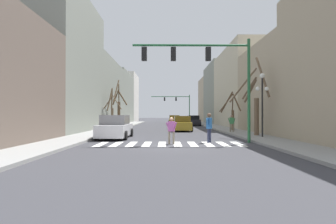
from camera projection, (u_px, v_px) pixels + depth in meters
The scene contains 20 objects.
ground_plane at pixel (170, 145), 14.78m from camera, with size 240.00×240.00×0.00m, color #38383D.
sidewalk_left at pixel (55, 144), 14.75m from camera, with size 2.56×90.00×0.15m.
sidewalk_right at pixel (284, 144), 14.82m from camera, with size 2.56×90.00×0.15m.
building_row_left at pixel (99, 91), 40.89m from camera, with size 6.00×62.14×13.00m.
building_row_right at pixel (241, 92), 38.28m from camera, with size 6.00×56.95×11.24m.
crosswalk_stripes at pixel (170, 144), 15.47m from camera, with size 8.55×2.60×0.01m.
traffic_signal_near at pixel (206, 65), 16.29m from camera, with size 7.33×0.28×6.47m.
traffic_signal_far at pixel (178, 102), 58.82m from camera, with size 8.69×0.28×6.18m.
street_lamp_right_corner at pixel (262, 92), 18.81m from camera, with size 0.95×0.36×4.57m.
car_parked_right_far at pixel (182, 124), 27.69m from camera, with size 2.01×4.22×1.60m.
car_parked_left_far at pixel (193, 121), 41.29m from camera, with size 2.05×4.51×1.61m.
car_parked_right_near at pixel (115, 127), 19.31m from camera, with size 2.19×4.82×1.71m.
car_parked_right_mid at pixel (174, 120), 46.90m from camera, with size 2.16×4.13×1.62m.
pedestrian_crossing_street at pixel (171, 128), 15.41m from camera, with size 0.67×0.32×1.59m.
pedestrian_on_right_sidewalk at pixel (232, 122), 24.02m from camera, with size 0.65×0.34×1.56m.
pedestrian_waiting_at_curb at pixel (209, 125), 16.27m from camera, with size 0.47×0.73×1.83m.
street_tree_right_mid at pixel (232, 112), 26.63m from camera, with size 2.21×2.03×3.97m.
street_tree_left_far at pixel (112, 109), 31.64m from camera, with size 2.46×2.40×4.82m.
street_tree_left_mid at pixel (119, 107), 34.03m from camera, with size 2.06×3.83×6.11m.
street_tree_left_near at pixel (255, 103), 20.22m from camera, with size 2.64×2.70×6.05m.
Camera 1 is at (-0.18, -14.80, 1.75)m, focal length 28.00 mm.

